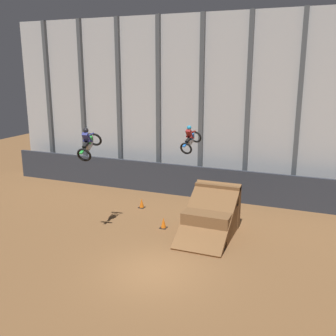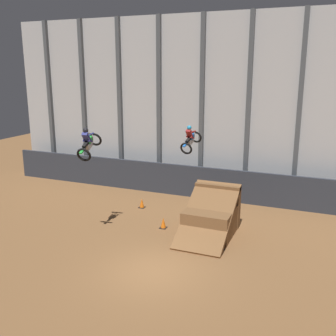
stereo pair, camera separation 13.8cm
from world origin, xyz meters
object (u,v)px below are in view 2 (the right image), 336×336
(dirt_ramp, at_px, (212,216))
(rider_bike_right_air, at_px, (191,139))
(traffic_cone_arena_edge, at_px, (142,203))
(rider_bike_left_air, at_px, (88,143))
(traffic_cone_near_ramp, at_px, (163,223))

(dirt_ramp, height_order, rider_bike_right_air, rider_bike_right_air)
(dirt_ramp, bearing_deg, traffic_cone_arena_edge, 158.84)
(rider_bike_left_air, height_order, traffic_cone_near_ramp, rider_bike_left_air)
(rider_bike_right_air, bearing_deg, traffic_cone_near_ramp, -92.56)
(rider_bike_right_air, bearing_deg, rider_bike_left_air, -120.64)
(rider_bike_right_air, relative_size, traffic_cone_near_ramp, 3.25)
(traffic_cone_near_ramp, bearing_deg, traffic_cone_arena_edge, 135.31)
(dirt_ramp, bearing_deg, rider_bike_right_air, 129.68)
(traffic_cone_near_ramp, relative_size, traffic_cone_arena_edge, 1.00)
(rider_bike_left_air, relative_size, rider_bike_right_air, 1.01)
(dirt_ramp, distance_m, rider_bike_left_air, 7.26)
(dirt_ramp, distance_m, traffic_cone_arena_edge, 5.35)
(rider_bike_left_air, height_order, traffic_cone_arena_edge, rider_bike_left_air)
(rider_bike_right_air, height_order, traffic_cone_near_ramp, rider_bike_right_air)
(rider_bike_left_air, relative_size, traffic_cone_arena_edge, 3.27)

